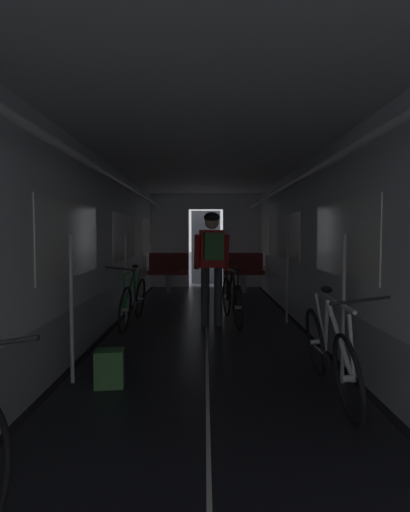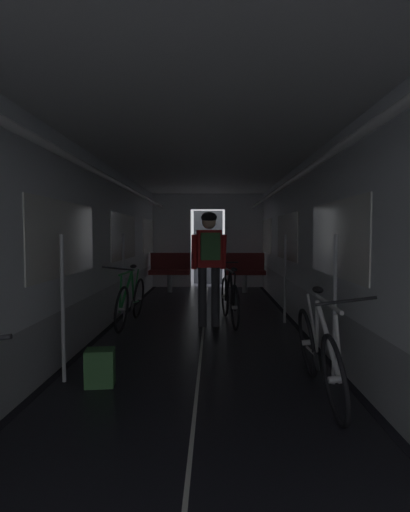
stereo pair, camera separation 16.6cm
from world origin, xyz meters
The scene contains 8 objects.
train_car_shell centered at (0.00, 3.60, 1.70)m, with size 3.14×12.34×2.57m.
bench_seat_far_left centered at (-0.90, 8.07, 0.57)m, with size 0.98×0.51×0.95m.
bench_seat_far_right centered at (0.90, 8.07, 0.57)m, with size 0.98×0.51×0.95m.
bicycle_green centered at (-1.12, 4.51, 0.38)m, with size 0.44×1.69×0.95m.
bicycle_white centered at (1.06, 1.81, 0.38)m, with size 0.44×1.69×0.95m.
person_cyclist_aisle centered at (0.08, 4.43, 1.07)m, with size 0.55×0.42×1.73m.
bicycle_black_in_aisle centered at (0.40, 4.69, 0.38)m, with size 0.44×1.68×0.93m.
backpack_on_floor centered at (-0.90, 2.01, 0.17)m, with size 0.26×0.20×0.34m, color #3D703D.
Camera 2 is at (0.14, -1.65, 1.40)m, focal length 28.46 mm.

